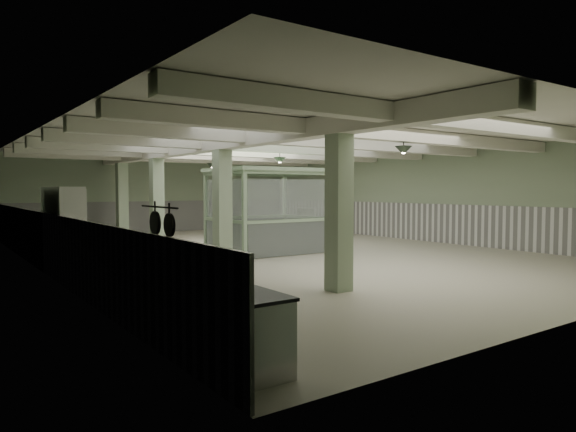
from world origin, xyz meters
TOP-DOWN VIEW (x-y plane):
  - floor at (0.00, 0.00)m, footprint 20.00×20.00m
  - ceiling at (0.00, 0.00)m, footprint 14.00×20.00m
  - wall_back at (0.00, 10.00)m, footprint 14.00×0.02m
  - wall_left at (-7.00, 0.00)m, footprint 0.02×20.00m
  - wall_right at (7.00, 0.00)m, footprint 0.02×20.00m
  - wainscot_left at (-6.97, 0.00)m, footprint 0.05×19.90m
  - wainscot_right at (6.97, 0.00)m, footprint 0.05×19.90m
  - wainscot_back at (0.00, 9.97)m, footprint 13.90×0.05m
  - girder at (-2.50, 0.00)m, footprint 0.45×19.90m
  - beam_a at (0.00, -7.50)m, footprint 13.90×0.35m
  - beam_b at (0.00, -5.00)m, footprint 13.90×0.35m
  - beam_c at (0.00, -2.50)m, footprint 13.90×0.35m
  - beam_d at (0.00, 0.00)m, footprint 13.90×0.35m
  - beam_e at (0.00, 2.50)m, footprint 13.90×0.35m
  - beam_f at (0.00, 5.00)m, footprint 13.90×0.35m
  - beam_g at (0.00, 7.50)m, footprint 13.90×0.35m
  - column_a at (-2.50, -6.00)m, footprint 0.42×0.42m
  - column_b at (-2.50, -1.00)m, footprint 0.42×0.42m
  - column_c at (-2.50, 4.00)m, footprint 0.42×0.42m
  - column_d at (-2.50, 8.00)m, footprint 0.42×0.42m
  - hook_rail at (-6.93, -7.60)m, footprint 0.02×1.20m
  - pendant_front at (0.50, -5.00)m, footprint 0.44×0.44m
  - pendant_mid at (0.50, 0.50)m, footprint 0.44×0.44m
  - pendant_back at (0.50, 5.50)m, footprint 0.44×0.44m
  - prep_counter at (-6.54, -7.00)m, footprint 0.87×5.01m
  - pitcher_near at (-6.62, -5.54)m, footprint 0.20×0.23m
  - pitcher_far at (-6.44, -6.26)m, footprint 0.21×0.23m
  - veg_colander at (-6.50, -8.24)m, footprint 0.43×0.43m
  - orange_bowl at (-6.49, -5.85)m, footprint 0.24×0.24m
  - skillet_near at (-6.88, -7.82)m, footprint 0.04×0.29m
  - skillet_far at (-6.88, -7.34)m, footprint 0.04×0.31m
  - walkin_cooler at (-6.62, -0.60)m, footprint 0.83×2.26m
  - guard_booth at (-0.15, 0.31)m, footprint 3.48×2.96m
  - filing_cabinet at (1.81, 0.76)m, footprint 0.67×0.77m

SIDE VIEW (x-z plane):
  - floor at x=0.00m, z-range 0.00..0.00m
  - prep_counter at x=-6.54m, z-range 0.01..0.92m
  - filing_cabinet at x=1.81m, z-range 0.00..1.40m
  - wainscot_left at x=-6.97m, z-range 0.00..1.50m
  - wainscot_right at x=6.97m, z-range 0.00..1.50m
  - wainscot_back at x=0.00m, z-range 0.00..1.50m
  - orange_bowl at x=-6.49m, z-range 0.90..0.98m
  - veg_colander at x=-6.50m, z-range 0.90..1.09m
  - pitcher_far at x=-6.44m, z-range 0.90..1.16m
  - walkin_cooler at x=-6.62m, z-range 0.00..2.07m
  - pitcher_near at x=-6.62m, z-range 0.90..1.19m
  - skillet_near at x=-6.88m, z-range 1.48..1.78m
  - skillet_far at x=-6.88m, z-range 1.47..1.79m
  - wall_back at x=0.00m, z-range 0.00..3.60m
  - wall_left at x=-7.00m, z-range 0.00..3.60m
  - wall_right at x=7.00m, z-range 0.00..3.60m
  - column_a at x=-2.50m, z-range 0.00..3.60m
  - column_b at x=-2.50m, z-range 0.00..3.60m
  - column_c at x=-2.50m, z-range 0.00..3.60m
  - column_d at x=-2.50m, z-range 0.00..3.60m
  - guard_booth at x=-0.15m, z-range 0.46..3.22m
  - hook_rail at x=-6.93m, z-range 1.84..1.86m
  - pendant_front at x=0.50m, z-range 2.94..3.16m
  - pendant_mid at x=0.50m, z-range 2.94..3.16m
  - pendant_back at x=0.50m, z-range 2.94..3.16m
  - girder at x=-2.50m, z-range 3.18..3.58m
  - beam_a at x=0.00m, z-range 3.26..3.58m
  - beam_b at x=0.00m, z-range 3.26..3.58m
  - beam_c at x=0.00m, z-range 3.26..3.58m
  - beam_d at x=0.00m, z-range 3.26..3.58m
  - beam_e at x=0.00m, z-range 3.26..3.58m
  - beam_f at x=0.00m, z-range 3.26..3.58m
  - beam_g at x=0.00m, z-range 3.26..3.58m
  - ceiling at x=0.00m, z-range 3.59..3.61m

